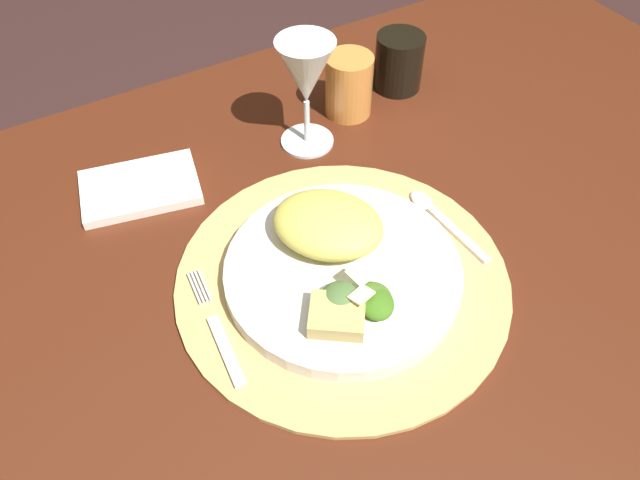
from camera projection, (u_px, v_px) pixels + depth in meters
name	position (u px, v px, depth m)	size (l,w,h in m)	color
ground_plane	(312.00, 478.00, 1.27)	(6.00, 6.00, 0.00)	#341E1C
dining_table	(307.00, 310.00, 0.81)	(1.50, 0.83, 0.73)	#4A1E0F
placemat	(342.00, 279.00, 0.69)	(0.38, 0.38, 0.01)	tan
dinner_plate	(343.00, 272.00, 0.68)	(0.26, 0.26, 0.02)	silver
pasta_serving	(328.00, 224.00, 0.69)	(0.13, 0.10, 0.04)	#DECE56
salad_greens	(361.00, 299.00, 0.63)	(0.08, 0.08, 0.03)	#4A7023
bread_piece	(337.00, 316.00, 0.62)	(0.06, 0.05, 0.02)	tan
fork	(218.00, 331.00, 0.64)	(0.03, 0.16, 0.00)	silver
spoon	(437.00, 214.00, 0.75)	(0.02, 0.14, 0.01)	silver
napkin	(140.00, 187.00, 0.78)	(0.15, 0.10, 0.01)	white
wine_glass	(306.00, 76.00, 0.77)	(0.08, 0.08, 0.15)	silver
amber_tumbler	(349.00, 85.00, 0.87)	(0.07, 0.07, 0.09)	orange
dark_tumbler	(399.00, 62.00, 0.91)	(0.07, 0.07, 0.08)	black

